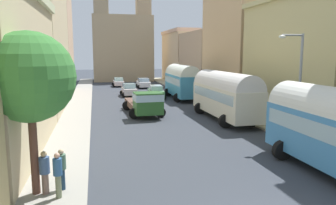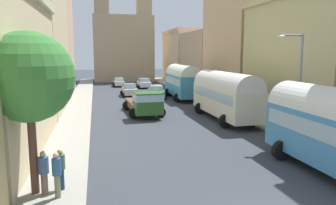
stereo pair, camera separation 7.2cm
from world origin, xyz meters
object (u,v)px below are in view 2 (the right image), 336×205
pedestrian_0 (57,173)px  car_1 (119,82)px  car_0 (130,90)px  parked_bus_2 (182,80)px  car_2 (156,92)px  car_3 (144,83)px  streetlamp_near (297,79)px  cargo_truck_0 (145,103)px  pedestrian_1 (61,168)px  pedestrian_2 (44,171)px  parked_bus_1 (225,94)px

pedestrian_0 → car_1: bearing=82.8°
car_0 → parked_bus_2: bearing=-34.2°
pedestrian_0 → car_2: bearing=71.9°
car_1 → car_2: size_ratio=0.93×
car_1 → car_3: size_ratio=1.01×
pedestrian_0 → streetlamp_near: streetlamp_near is taller
cargo_truck_0 → car_2: (2.96, 10.48, -0.35)m
car_1 → car_2: car_2 is taller
pedestrian_0 → streetlamp_near: (13.31, 5.30, 2.84)m
car_0 → car_2: bearing=-47.0°
streetlamp_near → parked_bus_2: bearing=94.8°
cargo_truck_0 → pedestrian_0: bearing=-109.6°
pedestrian_0 → pedestrian_1: pedestrian_0 is taller
parked_bus_2 → pedestrian_0: bearing=-114.5°
parked_bus_2 → cargo_truck_0: 11.34m
parked_bus_2 → car_3: parked_bus_2 is taller
parked_bus_2 → pedestrian_0: 28.00m
car_0 → car_2: size_ratio=0.92×
car_3 → streetlamp_near: (4.36, -33.41, 3.14)m
parked_bus_2 → streetlamp_near: streetlamp_near is taller
car_1 → pedestrian_0: (-5.26, -41.91, 0.34)m
car_1 → pedestrian_0: 42.24m
car_2 → pedestrian_0: size_ratio=2.25×
pedestrian_0 → car_0: bearing=79.0°
car_3 → pedestrian_0: pedestrian_0 is taller
pedestrian_1 → pedestrian_2: bearing=-154.4°
parked_bus_1 → car_3: size_ratio=2.42×
car_0 → pedestrian_2: 29.68m
pedestrian_1 → streetlamp_near: streetlamp_near is taller
cargo_truck_0 → car_1: 26.04m
parked_bus_1 → car_0: bearing=110.1°
pedestrian_0 → streetlamp_near: bearing=21.7°
parked_bus_2 → cargo_truck_0: size_ratio=1.16×
car_2 → pedestrian_1: pedestrian_1 is taller
car_2 → cargo_truck_0: bearing=-105.8°
car_3 → pedestrian_2: 39.41m
pedestrian_2 → cargo_truck_0: bearing=68.2°
car_0 → pedestrian_0: 30.02m
car_2 → pedestrian_2: pedestrian_2 is taller
car_1 → pedestrian_0: size_ratio=2.11×
parked_bus_1 → car_0: size_ratio=2.41×
pedestrian_0 → pedestrian_2: (-0.52, 0.45, -0.04)m
parked_bus_1 → car_1: parked_bus_1 is taller
car_0 → car_3: 9.79m
car_1 → pedestrian_2: (-5.79, -41.46, 0.30)m
pedestrian_1 → pedestrian_0: bearing=-94.9°
car_1 → streetlamp_near: bearing=-77.6°
parked_bus_1 → pedestrian_2: bearing=-135.1°
car_3 → pedestrian_2: pedestrian_2 is taller
parked_bus_1 → car_1: size_ratio=2.39×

